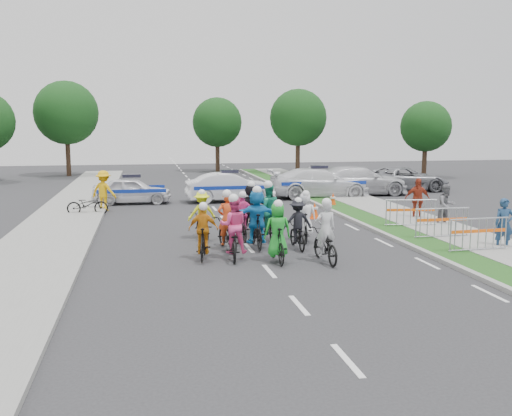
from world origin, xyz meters
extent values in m
plane|color=#28282B|center=(0.00, 0.00, 0.00)|extent=(90.00, 90.00, 0.00)
cube|color=gray|center=(5.10, 5.00, 0.06)|extent=(0.20, 60.00, 0.12)
cube|color=#1D4516|center=(5.80, 5.00, 0.06)|extent=(1.20, 60.00, 0.11)
cube|color=gray|center=(7.60, 5.00, 0.07)|extent=(2.40, 60.00, 0.13)
cube|color=gray|center=(-6.50, 5.00, 0.07)|extent=(3.00, 60.00, 0.13)
imported|color=black|center=(1.80, 0.75, 0.48)|extent=(0.71, 1.86, 0.96)
imported|color=silver|center=(1.80, 0.70, 0.98)|extent=(0.60, 0.41, 1.60)
sphere|color=white|center=(1.80, 0.65, 1.73)|extent=(0.28, 0.28, 0.28)
imported|color=black|center=(0.45, 1.00, 0.52)|extent=(0.51, 1.74, 1.04)
imported|color=green|center=(0.45, 0.95, 0.96)|extent=(0.77, 0.51, 1.56)
sphere|color=white|center=(0.45, 0.90, 1.69)|extent=(0.27, 0.27, 0.27)
imported|color=black|center=(-0.71, 1.69, 0.50)|extent=(0.88, 1.97, 1.00)
imported|color=#EE428B|center=(-0.71, 1.64, 1.01)|extent=(0.88, 0.72, 1.66)
sphere|color=white|center=(-0.71, 1.59, 1.80)|extent=(0.29, 0.29, 0.29)
imported|color=black|center=(-1.59, 1.75, 0.49)|extent=(0.74, 1.68, 0.98)
imported|color=orange|center=(-1.59, 1.70, 0.91)|extent=(0.91, 0.51, 1.47)
sphere|color=white|center=(-1.59, 1.65, 1.58)|extent=(0.25, 0.25, 0.25)
imported|color=black|center=(1.49, 2.67, 0.43)|extent=(0.58, 1.63, 0.86)
imported|color=black|center=(1.49, 2.62, 0.89)|extent=(0.92, 0.54, 1.43)
sphere|color=white|center=(1.49, 2.57, 1.54)|extent=(0.25, 0.25, 0.25)
imported|color=black|center=(0.25, 3.02, 0.58)|extent=(0.61, 1.93, 1.15)
imported|color=#1C8AD6|center=(0.25, 2.97, 1.04)|extent=(1.62, 0.57, 1.73)
sphere|color=white|center=(0.25, 2.92, 1.87)|extent=(0.30, 0.30, 0.30)
imported|color=black|center=(-0.73, 2.90, 0.50)|extent=(0.90, 1.96, 0.99)
imported|color=#E44A1C|center=(-0.73, 2.85, 1.01)|extent=(0.65, 0.47, 1.65)
sphere|color=white|center=(-0.73, 2.80, 1.79)|extent=(0.29, 0.29, 0.29)
imported|color=black|center=(2.05, 3.74, 0.50)|extent=(0.76, 1.72, 1.00)
imported|color=white|center=(2.05, 3.69, 0.93)|extent=(0.81, 0.60, 1.50)
sphere|color=white|center=(2.05, 3.64, 1.62)|extent=(0.26, 0.26, 0.26)
imported|color=black|center=(0.90, 4.34, 0.53)|extent=(0.74, 2.02, 1.05)
imported|color=#1A906A|center=(0.90, 4.29, 1.06)|extent=(0.87, 0.68, 1.75)
sphere|color=white|center=(0.90, 4.24, 1.89)|extent=(0.30, 0.30, 0.30)
imported|color=black|center=(0.01, 4.31, 0.49)|extent=(0.47, 1.63, 0.98)
imported|color=#FC46A3|center=(0.01, 4.26, 0.91)|extent=(0.86, 0.36, 1.47)
sphere|color=white|center=(0.01, 4.21, 1.58)|extent=(0.25, 0.25, 0.25)
imported|color=black|center=(-1.32, 4.79, 0.45)|extent=(0.80, 1.77, 0.90)
imported|color=#F0FF1A|center=(-1.32, 4.74, 0.93)|extent=(1.03, 0.67, 1.49)
sphere|color=white|center=(-1.32, 4.69, 1.61)|extent=(0.26, 0.26, 0.26)
imported|color=black|center=(0.54, 5.58, 0.55)|extent=(0.82, 1.89, 1.10)
imported|color=black|center=(0.54, 5.53, 1.00)|extent=(1.59, 0.74, 1.65)
sphere|color=white|center=(0.54, 5.48, 1.78)|extent=(0.29, 0.29, 0.29)
imported|color=silver|center=(-3.85, 14.61, 0.66)|extent=(3.96, 1.75, 1.33)
imported|color=silver|center=(1.10, 14.42, 0.74)|extent=(4.56, 1.72, 1.49)
imported|color=silver|center=(6.14, 15.14, 0.80)|extent=(5.56, 2.36, 1.60)
imported|color=silver|center=(8.72, 15.87, 0.81)|extent=(5.62, 2.40, 1.62)
imported|color=slate|center=(12.23, 17.29, 0.71)|extent=(5.36, 2.90, 1.43)
imported|color=navy|center=(7.88, 1.29, 0.81)|extent=(0.68, 0.55, 1.63)
imported|color=slate|center=(8.28, 5.51, 0.82)|extent=(0.89, 0.75, 1.64)
imported|color=maroon|center=(7.87, 7.13, 0.87)|extent=(1.10, 0.69, 1.75)
imported|color=#E6AB0C|center=(-5.07, 12.35, 0.93)|extent=(1.38, 1.18, 1.86)
cube|color=#F24C0C|center=(3.80, 8.28, 0.01)|extent=(0.40, 0.40, 0.03)
cone|color=#F24C0C|center=(3.80, 8.28, 0.35)|extent=(0.36, 0.36, 0.70)
cylinder|color=silver|center=(3.80, 8.28, 0.45)|extent=(0.29, 0.29, 0.08)
cube|color=#F24C0C|center=(5.71, 11.51, 0.01)|extent=(0.40, 0.40, 0.03)
cone|color=#F24C0C|center=(5.71, 11.51, 0.35)|extent=(0.36, 0.36, 0.70)
cylinder|color=silver|center=(5.71, 11.51, 0.45)|extent=(0.29, 0.29, 0.08)
imported|color=black|center=(-5.71, 11.19, 0.46)|extent=(1.77, 0.66, 0.92)
cylinder|color=#382619|center=(9.00, 30.00, 1.62)|extent=(0.36, 0.36, 3.25)
sphere|color=black|center=(9.00, 30.00, 4.55)|extent=(4.55, 4.55, 4.55)
cylinder|color=#382619|center=(18.00, 26.00, 1.38)|extent=(0.36, 0.36, 2.75)
sphere|color=black|center=(18.00, 26.00, 3.85)|extent=(3.85, 3.85, 3.85)
cylinder|color=#382619|center=(-9.00, 32.00, 1.75)|extent=(0.36, 0.36, 3.50)
sphere|color=black|center=(-9.00, 32.00, 4.90)|extent=(4.90, 4.90, 4.90)
cylinder|color=#382619|center=(3.00, 34.00, 1.50)|extent=(0.36, 0.36, 3.00)
sphere|color=black|center=(3.00, 34.00, 4.20)|extent=(4.20, 4.20, 4.20)
camera|label=1|loc=(-3.24, -14.57, 3.87)|focal=40.00mm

